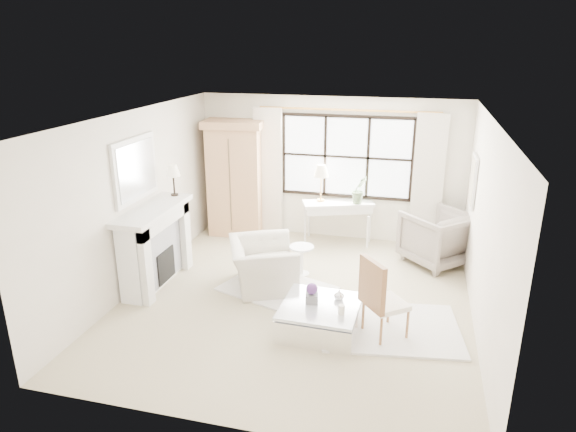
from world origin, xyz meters
name	(u,v)px	position (x,y,z in m)	size (l,w,h in m)	color
floor	(296,300)	(0.00, 0.00, 0.00)	(5.50, 5.50, 0.00)	#BCAE8B
ceiling	(297,117)	(0.00, 0.00, 2.70)	(5.50, 5.50, 0.00)	white
wall_back	(330,169)	(0.00, 2.75, 1.35)	(5.00, 5.00, 0.00)	white
wall_front	(226,308)	(0.00, -2.75, 1.35)	(5.00, 5.00, 0.00)	beige
wall_left	(136,201)	(-2.50, 0.00, 1.35)	(5.50, 5.50, 0.00)	beige
wall_right	(485,229)	(2.50, 0.00, 1.35)	(5.50, 5.50, 0.00)	white
window_pane	(346,157)	(0.30, 2.73, 1.60)	(2.40, 0.02, 1.50)	white
window_frame	(346,157)	(0.30, 2.72, 1.60)	(2.50, 0.04, 1.50)	black
curtain_rod	(348,110)	(0.30, 2.67, 2.47)	(0.04, 0.04, 3.30)	#C99045
curtain_left	(268,172)	(-1.20, 2.65, 1.24)	(0.55, 0.10, 2.47)	white
curtain_right	(428,182)	(1.80, 2.65, 1.24)	(0.55, 0.10, 2.47)	silver
fireplace	(154,245)	(-2.27, 0.00, 0.65)	(0.58, 1.66, 1.26)	silver
mirror_frame	(135,169)	(-2.47, 0.00, 1.84)	(0.05, 1.15, 0.95)	silver
mirror_glass	(137,170)	(-2.44, 0.00, 1.84)	(0.02, 1.00, 0.80)	silver
art_frame	(473,181)	(2.47, 1.70, 1.55)	(0.04, 0.62, 0.82)	silver
art_canvas	(472,181)	(2.45, 1.70, 1.55)	(0.01, 0.52, 0.72)	#BAAF90
mantel_lamp	(173,172)	(-2.20, 0.67, 1.65)	(0.22, 0.22, 0.51)	black
armoire	(235,177)	(-1.81, 2.45, 1.14)	(1.19, 0.82, 2.24)	tan
console_table	(338,222)	(0.22, 2.44, 0.40)	(1.38, 0.87, 0.80)	white
console_lamp	(321,172)	(-0.11, 2.43, 1.36)	(0.28, 0.28, 0.69)	#BF8C42
orchid_plant	(359,190)	(0.60, 2.46, 1.06)	(0.28, 0.23, 0.52)	#56704A
side_table	(301,256)	(-0.11, 0.86, 0.33)	(0.40, 0.40, 0.51)	white
rug_left	(277,289)	(-0.35, 0.25, 0.01)	(1.61, 1.14, 0.03)	white
rug_right	(391,327)	(1.42, -0.47, 0.02)	(1.79, 1.34, 0.03)	silver
club_armchair	(263,265)	(-0.60, 0.31, 0.36)	(1.12, 0.98, 0.73)	beige
wingback_chair	(437,238)	(2.02, 1.91, 0.46)	(0.98, 1.01, 0.92)	gray
french_chair	(384,315)	(1.32, -0.67, 0.31)	(0.68, 0.68, 1.08)	#9F6C42
coffee_table	(320,318)	(0.51, -0.74, 0.18)	(1.03, 1.03, 0.38)	white
planter_box	(312,298)	(0.38, -0.71, 0.44)	(0.16, 0.16, 0.12)	slate
planter_flowers	(312,289)	(0.38, -0.71, 0.58)	(0.15, 0.15, 0.15)	#592F77
pillar_candle	(342,309)	(0.81, -0.90, 0.44)	(0.08, 0.08, 0.12)	silver
coffee_vase	(339,295)	(0.72, -0.54, 0.45)	(0.13, 0.13, 0.14)	silver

